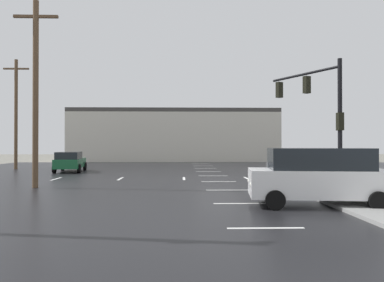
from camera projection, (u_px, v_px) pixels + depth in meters
name	position (u px, v px, depth m)	size (l,w,h in m)	color
ground_plane	(216.00, 179.00, 23.58)	(120.00, 120.00, 0.00)	slate
road_asphalt	(216.00, 179.00, 23.58)	(44.00, 44.00, 0.02)	black
snow_strip_curbside	(317.00, 182.00, 19.73)	(4.00, 1.60, 0.06)	white
lane_markings	(238.00, 181.00, 22.24)	(36.15, 36.15, 0.01)	silver
traffic_signal_mast	(319.00, 104.00, 20.03)	(2.47, 4.61, 6.40)	black
strip_building_background	(175.00, 136.00, 49.41)	(26.42, 8.00, 6.69)	beige
sedan_green	(70.00, 161.00, 29.34)	(2.42, 4.68, 1.58)	#195933
sedan_silver	(290.00, 166.00, 22.72)	(2.11, 4.58, 1.58)	#B7BABF
suv_white	(319.00, 175.00, 13.05)	(5.00, 2.62, 2.03)	white
utility_pole_mid	(36.00, 90.00, 18.57)	(2.20, 0.28, 9.37)	brown
utility_pole_far	(16.00, 112.00, 32.51)	(2.20, 0.28, 9.60)	brown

